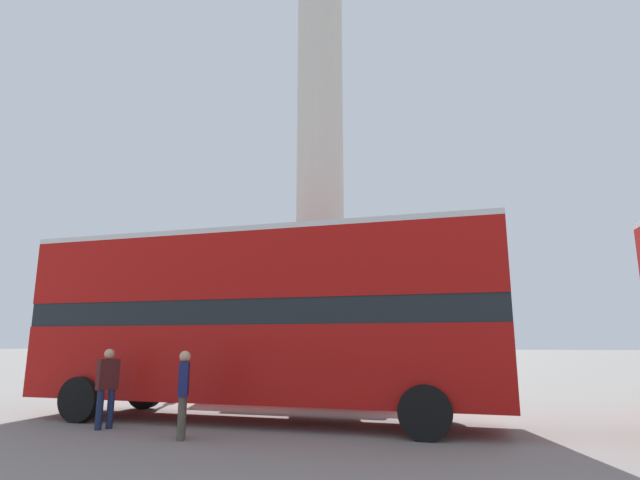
# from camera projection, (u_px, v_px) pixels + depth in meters

# --- Properties ---
(ground_plane) EXTENTS (200.00, 200.00, 0.00)m
(ground_plane) POSITION_uv_depth(u_px,v_px,m) (320.00, 397.00, 16.43)
(ground_plane) COLOR gray
(monument_column) EXTENTS (5.89, 5.89, 18.61)m
(monument_column) POSITION_uv_depth(u_px,v_px,m) (320.00, 238.00, 17.49)
(monument_column) COLOR beige
(monument_column) RESTS_ON ground_plane
(bus_a) EXTENTS (11.00, 2.76, 4.30)m
(bus_a) POSITION_uv_depth(u_px,v_px,m) (260.00, 316.00, 11.77)
(bus_a) COLOR #A80F0C
(bus_a) RESTS_ON ground_plane
(equestrian_statue) EXTENTS (3.46, 2.99, 6.44)m
(equestrian_statue) POSITION_uv_depth(u_px,v_px,m) (152.00, 338.00, 22.60)
(equestrian_statue) COLOR beige
(equestrian_statue) RESTS_ON ground_plane
(street_lamp) EXTENTS (0.46, 0.46, 5.08)m
(street_lamp) POSITION_uv_depth(u_px,v_px,m) (178.00, 300.00, 15.44)
(street_lamp) COLOR black
(street_lamp) RESTS_ON ground_plane
(pedestrian_near_lamp) EXTENTS (0.34, 0.46, 1.63)m
(pedestrian_near_lamp) POSITION_uv_depth(u_px,v_px,m) (107.00, 384.00, 10.50)
(pedestrian_near_lamp) COLOR #192347
(pedestrian_near_lamp) RESTS_ON ground_plane
(pedestrian_by_plinth) EXTENTS (0.34, 0.45, 1.61)m
(pedestrian_by_plinth) POSITION_uv_depth(u_px,v_px,m) (183.00, 390.00, 9.40)
(pedestrian_by_plinth) COLOR #4C473D
(pedestrian_by_plinth) RESTS_ON ground_plane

